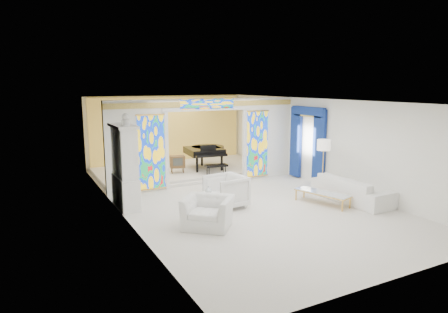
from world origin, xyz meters
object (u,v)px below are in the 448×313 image
china_cabinet (125,167)px  armchair_left (208,212)px  coffee_table (322,193)px  tv_console (177,162)px  armchair_right (226,191)px  sofa (352,189)px  grand_piano (206,151)px

china_cabinet → armchair_left: (1.37, -2.59, -0.79)m
coffee_table → tv_console: tv_console is taller
china_cabinet → coffee_table: (5.17, -2.43, -0.83)m
armchair_left → coffee_table: size_ratio=0.67×
armchair_right → coffee_table: size_ratio=0.59×
sofa → grand_piano: 6.14m
china_cabinet → armchair_left: bearing=-62.0°
china_cabinet → armchair_right: (2.53, -1.37, -0.70)m
china_cabinet → armchair_right: 2.96m
armchair_left → coffee_table: armchair_left is taller
china_cabinet → armchair_left: 3.03m
armchair_left → grand_piano: bearing=106.1°
coffee_table → china_cabinet: bearing=154.9°
china_cabinet → tv_console: china_cabinet is taller
china_cabinet → coffee_table: china_cabinet is taller
grand_piano → sofa: bearing=-63.6°
china_cabinet → tv_console: 3.89m
china_cabinet → sofa: (6.17, -2.59, -0.80)m
sofa → tv_console: bearing=31.3°
coffee_table → grand_piano: 5.70m
china_cabinet → coffee_table: 5.77m
grand_piano → armchair_left: bearing=-108.9°
armchair_right → armchair_left: bearing=-49.3°
armchair_right → grand_piano: bearing=155.7°
armchair_right → tv_console: armchair_right is taller
grand_piano → tv_console: bearing=-160.1°
armchair_right → grand_piano: 4.76m
armchair_left → armchair_right: bearing=87.6°
sofa → tv_console: 6.44m
armchair_left → coffee_table: 3.80m
china_cabinet → grand_piano: 5.10m
armchair_left → sofa: size_ratio=0.46×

